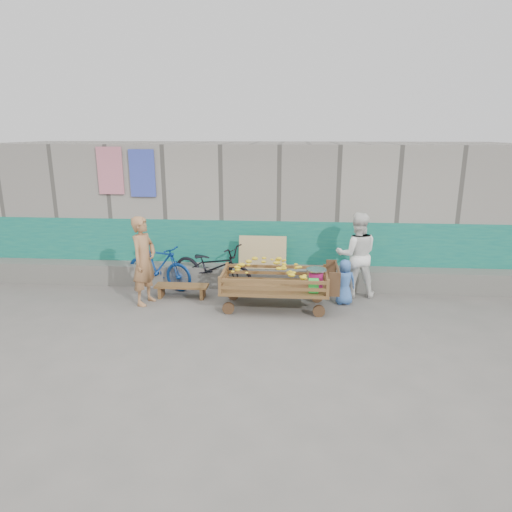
# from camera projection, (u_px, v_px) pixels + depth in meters

# --- Properties ---
(ground) EXTENTS (80.00, 80.00, 0.00)m
(ground) POSITION_uv_depth(u_px,v_px,m) (236.00, 331.00, 7.71)
(ground) COLOR #5B5854
(ground) RESTS_ON ground
(building_wall) EXTENTS (12.00, 3.50, 3.00)m
(building_wall) POSITION_uv_depth(u_px,v_px,m) (255.00, 207.00, 11.21)
(building_wall) COLOR gray
(building_wall) RESTS_ON ground
(banana_cart) EXTENTS (2.18, 1.00, 0.93)m
(banana_cart) POSITION_uv_depth(u_px,v_px,m) (272.00, 277.00, 8.56)
(banana_cart) COLOR brown
(banana_cart) RESTS_ON ground
(bench) EXTENTS (1.07, 0.32, 0.27)m
(bench) POSITION_uv_depth(u_px,v_px,m) (182.00, 288.00, 9.23)
(bench) COLOR brown
(bench) RESTS_ON ground
(vendor_man) EXTENTS (0.57, 0.72, 1.73)m
(vendor_man) POSITION_uv_depth(u_px,v_px,m) (144.00, 261.00, 8.75)
(vendor_man) COLOR #9E6D44
(vendor_man) RESTS_ON ground
(woman) EXTENTS (0.86, 0.68, 1.72)m
(woman) POSITION_uv_depth(u_px,v_px,m) (357.00, 255.00, 9.19)
(woman) COLOR white
(woman) RESTS_ON ground
(child) EXTENTS (0.48, 0.35, 0.89)m
(child) POSITION_uv_depth(u_px,v_px,m) (345.00, 282.00, 8.83)
(child) COLOR #3E6CB6
(child) RESTS_ON ground
(bicycle_dark) EXTENTS (2.02, 1.35, 1.00)m
(bicycle_dark) POSITION_uv_depth(u_px,v_px,m) (212.00, 267.00, 9.60)
(bicycle_dark) COLOR black
(bicycle_dark) RESTS_ON ground
(bicycle_blue) EXTENTS (1.68, 1.00, 0.98)m
(bicycle_blue) POSITION_uv_depth(u_px,v_px,m) (159.00, 266.00, 9.70)
(bicycle_blue) COLOR navy
(bicycle_blue) RESTS_ON ground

